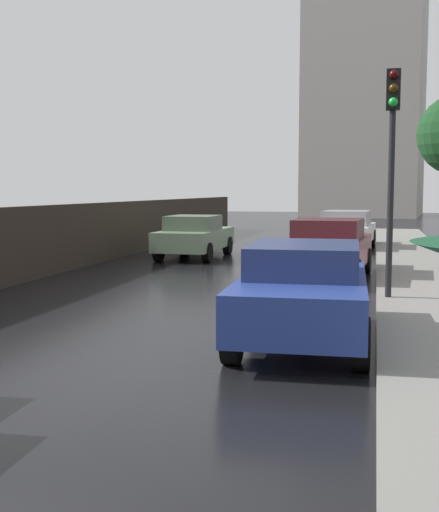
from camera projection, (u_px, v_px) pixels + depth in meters
The scene contains 7 objects.
ground at pixel (14, 386), 7.49m from camera, with size 120.00×120.00×0.00m, color black.
car_white_near_kerb at pixel (347, 229), 24.52m from camera, with size 2.11×4.48×1.45m.
car_maroon_mid_road at pixel (328, 248), 16.55m from camera, with size 2.13×4.49×1.49m.
car_blue_far_ahead at pixel (304, 291), 9.55m from camera, with size 1.93×4.06×1.44m.
car_green_far_lane at pixel (194, 236), 21.57m from camera, with size 1.84×4.08×1.39m.
traffic_light at pixel (392, 141), 12.56m from camera, with size 0.26×0.39×4.33m.
distant_tower at pixel (368, 69), 56.14m from camera, with size 10.35×12.85×24.87m.
Camera 1 is at (3.95, -6.58, 2.22)m, focal length 46.49 mm.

